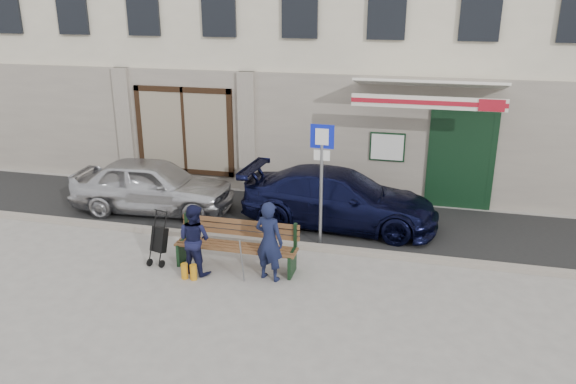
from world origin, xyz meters
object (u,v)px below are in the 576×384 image
(man, at_px, (269,241))
(woman, at_px, (194,239))
(bench, at_px, (234,246))
(stroller, at_px, (159,241))
(car_navy, at_px, (339,198))
(car_silver, at_px, (153,185))
(parking_sign, at_px, (322,167))

(man, relative_size, woman, 1.12)
(bench, bearing_deg, stroller, -174.02)
(car_navy, xyz_separation_m, stroller, (-3.13, -2.82, -0.18))
(car_navy, height_order, man, man)
(car_navy, distance_m, woman, 3.79)
(car_navy, height_order, stroller, car_navy)
(car_silver, bearing_deg, man, -129.98)
(parking_sign, relative_size, stroller, 2.47)
(car_silver, distance_m, woman, 3.60)
(parking_sign, xyz_separation_m, stroller, (-2.93, -1.59, -1.28))
(car_navy, bearing_deg, stroller, 135.28)
(parking_sign, bearing_deg, car_navy, 83.12)
(woman, height_order, stroller, woman)
(woman, bearing_deg, car_silver, -34.23)
(car_silver, distance_m, man, 4.61)
(parking_sign, distance_m, bench, 2.40)
(bench, distance_m, woman, 0.78)
(parking_sign, relative_size, woman, 1.90)
(car_silver, xyz_separation_m, parking_sign, (4.36, -0.99, 1.08))
(car_silver, height_order, stroller, car_silver)
(woman, bearing_deg, stroller, 2.72)
(car_navy, distance_m, parking_sign, 1.66)
(car_navy, height_order, parking_sign, parking_sign)
(parking_sign, height_order, man, parking_sign)
(bench, distance_m, stroller, 1.51)
(bench, xyz_separation_m, woman, (-0.65, -0.37, 0.23))
(car_navy, xyz_separation_m, man, (-0.83, -2.95, 0.12))
(car_navy, bearing_deg, parking_sign, 174.06)
(parking_sign, xyz_separation_m, man, (-0.63, -1.72, -0.98))
(car_navy, bearing_deg, bench, 151.86)
(car_silver, relative_size, parking_sign, 1.50)
(car_silver, relative_size, woman, 2.86)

